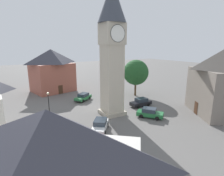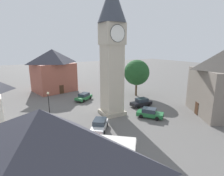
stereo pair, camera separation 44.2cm
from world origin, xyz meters
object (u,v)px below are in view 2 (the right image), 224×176
object	(u,v)px
clock_tower	(112,40)
car_silver_kerb	(100,125)
lamp_post	(49,101)
road_sign	(102,91)
car_black_far	(99,151)
tree	(137,73)
car_red_corner	(141,102)
car_blue_kerb	(84,97)
pedestrian	(134,143)
building_terrace_right	(224,82)
car_white_side	(150,113)
building_shop_left	(53,70)

from	to	relation	value
clock_tower	car_silver_kerb	world-z (taller)	clock_tower
lamp_post	road_sign	size ratio (longest dim) A/B	1.61
lamp_post	road_sign	bearing A→B (deg)	25.39
car_black_far	tree	size ratio (longest dim) A/B	0.50
car_red_corner	road_sign	bearing A→B (deg)	120.74
car_black_far	car_silver_kerb	bearing A→B (deg)	63.55
car_silver_kerb	car_black_far	world-z (taller)	same
clock_tower	car_blue_kerb	distance (m)	14.90
tree	lamp_post	size ratio (longest dim) A/B	1.82
car_blue_kerb	pedestrian	size ratio (longest dim) A/B	2.58
building_terrace_right	car_black_far	bearing A→B (deg)	-178.01
car_blue_kerb	lamp_post	distance (m)	11.22
building_terrace_right	lamp_post	xyz separation A→B (m)	(-25.03, 11.59, -2.53)
road_sign	car_blue_kerb	bearing A→B (deg)	157.28
car_blue_kerb	tree	world-z (taller)	tree
road_sign	car_white_side	bearing A→B (deg)	-80.54
car_red_corner	road_sign	world-z (taller)	road_sign
car_red_corner	car_white_side	bearing A→B (deg)	-114.99
car_blue_kerb	building_terrace_right	bearing A→B (deg)	-48.31
car_blue_kerb	tree	size ratio (longest dim) A/B	0.53
tree	building_terrace_right	size ratio (longest dim) A/B	0.66
car_silver_kerb	car_black_far	xyz separation A→B (m)	(-2.75, -5.53, 0.00)
car_white_side	road_sign	size ratio (longest dim) A/B	1.53
car_silver_kerb	building_terrace_right	world-z (taller)	building_terrace_right
pedestrian	road_sign	world-z (taller)	road_sign
car_white_side	car_black_far	world-z (taller)	same
car_silver_kerb	car_black_far	size ratio (longest dim) A/B	1.04
building_shop_left	building_terrace_right	bearing A→B (deg)	-56.25
clock_tower	building_shop_left	world-z (taller)	clock_tower
tree	building_shop_left	xyz separation A→B (m)	(-15.32, 13.85, -0.02)
car_silver_kerb	car_black_far	distance (m)	6.18
car_silver_kerb	pedestrian	distance (m)	6.39
car_black_far	road_sign	world-z (taller)	road_sign
clock_tower	tree	bearing A→B (deg)	34.26
pedestrian	building_shop_left	bearing A→B (deg)	92.44
car_blue_kerb	road_sign	size ratio (longest dim) A/B	1.56
car_silver_kerb	road_sign	world-z (taller)	road_sign
car_white_side	lamp_post	xyz separation A→B (m)	(-14.03, 6.85, 2.30)
car_black_far	pedestrian	xyz separation A→B (m)	(3.81, -0.77, 0.25)
car_blue_kerb	car_white_side	size ratio (longest dim) A/B	1.02
car_red_corner	car_black_far	xyz separation A→B (m)	(-14.00, -10.58, 0.00)
pedestrian	road_sign	xyz separation A→B (m)	(5.74, 18.81, 0.89)
building_terrace_right	car_blue_kerb	bearing A→B (deg)	131.69
car_white_side	building_shop_left	bearing A→B (deg)	109.83
pedestrian	car_silver_kerb	bearing A→B (deg)	99.56
car_white_side	car_black_far	bearing A→B (deg)	-154.60
car_white_side	road_sign	bearing A→B (deg)	99.46
car_blue_kerb	pedestrian	world-z (taller)	pedestrian
car_black_far	building_terrace_right	distance (m)	23.17
building_shop_left	road_sign	size ratio (longest dim) A/B	3.95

